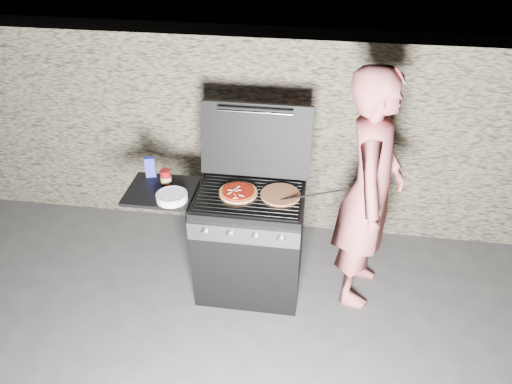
# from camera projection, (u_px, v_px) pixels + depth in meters

# --- Properties ---
(ground) EXTENTS (50.00, 50.00, 0.00)m
(ground) POSITION_uv_depth(u_px,v_px,m) (250.00, 286.00, 4.15)
(ground) COLOR #393939
(stone_wall) EXTENTS (8.00, 0.35, 1.80)m
(stone_wall) POSITION_uv_depth(u_px,v_px,m) (267.00, 132.00, 4.51)
(stone_wall) COLOR gray
(stone_wall) RESTS_ON ground
(gas_grill) EXTENTS (1.34, 0.79, 0.91)m
(gas_grill) POSITION_uv_depth(u_px,v_px,m) (218.00, 241.00, 3.92)
(gas_grill) COLOR black
(gas_grill) RESTS_ON ground
(pizza_topped) EXTENTS (0.37, 0.37, 0.03)m
(pizza_topped) POSITION_uv_depth(u_px,v_px,m) (238.00, 192.00, 3.65)
(pizza_topped) COLOR tan
(pizza_topped) RESTS_ON gas_grill
(pizza_plain) EXTENTS (0.37, 0.37, 0.02)m
(pizza_plain) POSITION_uv_depth(u_px,v_px,m) (280.00, 195.00, 3.64)
(pizza_plain) COLOR tan
(pizza_plain) RESTS_ON gas_grill
(sauce_jar) EXTENTS (0.09, 0.09, 0.12)m
(sauce_jar) POSITION_uv_depth(u_px,v_px,m) (166.00, 177.00, 3.75)
(sauce_jar) COLOR maroon
(sauce_jar) RESTS_ON gas_grill
(blue_carton) EXTENTS (0.09, 0.06, 0.16)m
(blue_carton) POSITION_uv_depth(u_px,v_px,m) (150.00, 167.00, 3.83)
(blue_carton) COLOR #262B99
(blue_carton) RESTS_ON gas_grill
(plate_stack) EXTENTS (0.27, 0.27, 0.05)m
(plate_stack) POSITION_uv_depth(u_px,v_px,m) (172.00, 197.00, 3.60)
(plate_stack) COLOR white
(plate_stack) RESTS_ON gas_grill
(person) EXTENTS (0.56, 0.76, 1.90)m
(person) POSITION_uv_depth(u_px,v_px,m) (370.00, 192.00, 3.61)
(person) COLOR #C4605E
(person) RESTS_ON ground
(tongs) EXTENTS (0.47, 0.10, 0.10)m
(tongs) POSITION_uv_depth(u_px,v_px,m) (309.00, 195.00, 3.56)
(tongs) COLOR black
(tongs) RESTS_ON gas_grill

